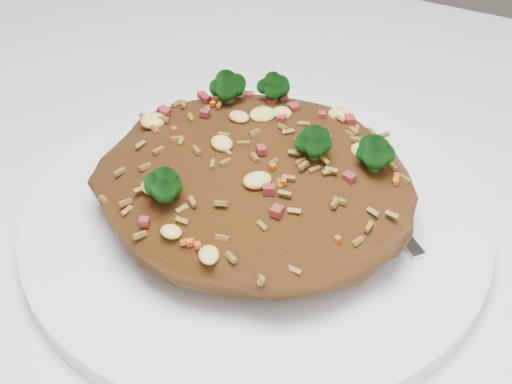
# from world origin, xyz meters

# --- Properties ---
(dining_table) EXTENTS (1.20, 0.80, 0.75)m
(dining_table) POSITION_xyz_m (0.00, 0.00, 0.66)
(dining_table) COLOR silver
(dining_table) RESTS_ON ground
(plate) EXTENTS (0.30, 0.30, 0.01)m
(plate) POSITION_xyz_m (0.05, 0.02, 0.76)
(plate) COLOR white
(plate) RESTS_ON dining_table
(fried_rice) EXTENTS (0.20, 0.18, 0.07)m
(fried_rice) POSITION_xyz_m (0.05, 0.02, 0.80)
(fried_rice) COLOR brown
(fried_rice) RESTS_ON plate
(fork) EXTENTS (0.13, 0.12, 0.00)m
(fork) POSITION_xyz_m (0.10, 0.08, 0.77)
(fork) COLOR silver
(fork) RESTS_ON plate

